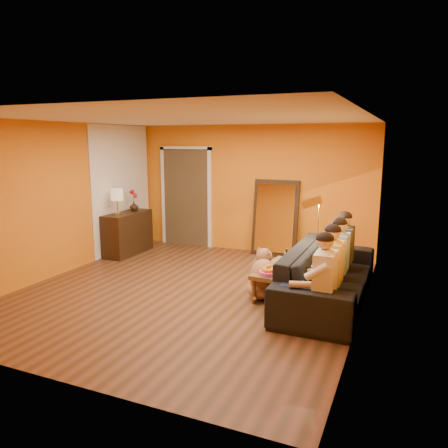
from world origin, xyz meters
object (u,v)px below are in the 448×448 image
at_px(coffee_table, 283,281).
at_px(vase, 134,206).
at_px(tumbler, 294,264).
at_px(laptop, 301,262).
at_px(person_mid_left, 332,270).
at_px(person_mid_right, 339,260).
at_px(person_far_left, 325,282).
at_px(person_far_right, 345,251).
at_px(mirror_frame, 275,218).
at_px(sofa, 328,275).
at_px(sideboard, 128,233).
at_px(floor_lamp, 318,245).
at_px(table_lamp, 117,202).
at_px(dog, 263,273).
at_px(wine_bottle, 286,259).

relative_size(coffee_table, vase, 6.51).
bearing_deg(tumbler, coffee_table, -135.00).
bearing_deg(laptop, coffee_table, -144.53).
height_order(person_mid_left, person_mid_right, same).
distance_m(person_far_left, person_far_right, 1.65).
distance_m(mirror_frame, sofa, 2.65).
bearing_deg(mirror_frame, sofa, -56.51).
bearing_deg(sideboard, person_far_right, -6.03).
bearing_deg(mirror_frame, sideboard, -158.84).
relative_size(person_mid_right, tumbler, 12.41).
xyz_separation_m(coffee_table, floor_lamp, (0.42, 0.38, 0.51)).
relative_size(table_lamp, person_mid_right, 0.42).
xyz_separation_m(dog, laptop, (0.43, 0.57, 0.07)).
relative_size(person_mid_left, person_far_right, 1.00).
xyz_separation_m(table_lamp, floor_lamp, (4.01, -0.42, -0.39)).
bearing_deg(tumbler, mirror_frame, 113.94).
xyz_separation_m(sideboard, laptop, (3.76, -0.75, 0.01)).
bearing_deg(sideboard, tumbler, -14.80).
height_order(person_far_left, tumbler, person_far_left).
bearing_deg(tumbler, person_far_left, -59.55).
bearing_deg(vase, person_far_right, -9.25).
bearing_deg(person_mid_right, person_far_right, 90.00).
relative_size(table_lamp, vase, 2.72).
xyz_separation_m(person_far_left, laptop, (-0.61, 1.36, -0.18)).
distance_m(table_lamp, person_mid_right, 4.46).
height_order(person_far_right, laptop, person_far_right).
distance_m(coffee_table, wine_bottle, 0.37).
bearing_deg(coffee_table, tumbler, 48.80).
relative_size(person_mid_right, vase, 6.51).
height_order(mirror_frame, sideboard, mirror_frame).
height_order(mirror_frame, person_mid_right, mirror_frame).
relative_size(laptop, vase, 1.82).
distance_m(person_far_left, person_mid_right, 1.10).
distance_m(sofa, person_mid_left, 0.52).
distance_m(floor_lamp, person_mid_right, 0.48).
relative_size(coffee_table, person_mid_right, 1.00).
distance_m(sofa, floor_lamp, 0.56).
bearing_deg(person_far_right, sideboard, 173.97).
xyz_separation_m(person_far_left, vase, (-4.37, 2.36, 0.33)).
height_order(floor_lamp, dog, floor_lamp).
xyz_separation_m(table_lamp, laptop, (3.76, -0.45, -0.67)).
bearing_deg(tumbler, person_far_right, 37.82).
bearing_deg(person_far_left, mirror_frame, 116.34).
height_order(table_lamp, person_far_left, table_lamp).
height_order(sideboard, coffee_table, sideboard).
distance_m(tumbler, laptop, 0.24).
distance_m(mirror_frame, tumbler, 2.27).
bearing_deg(dog, coffee_table, 32.75).
height_order(person_mid_left, tumbler, person_mid_left).
bearing_deg(sideboard, coffee_table, -17.04).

